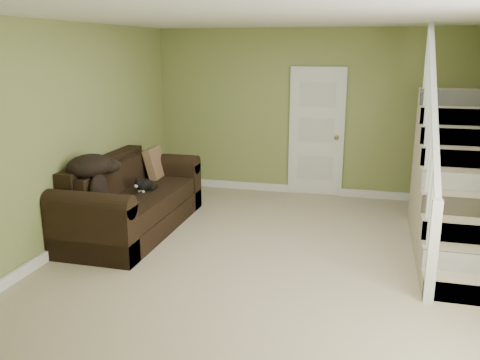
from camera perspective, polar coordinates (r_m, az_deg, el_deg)
The scene contains 15 objects.
floor at distance 5.80m, azimuth 4.19°, elevation -8.81°, with size 5.00×5.50×0.01m, color tan.
ceiling at distance 5.33m, azimuth 4.74°, elevation 17.76°, with size 5.00×5.50×0.01m, color white.
wall_back at distance 8.11m, azimuth 7.98°, elevation 7.42°, with size 5.00×0.04×2.60m, color olive.
wall_front at distance 2.85m, azimuth -5.63°, elevation -6.24°, with size 5.00×0.04×2.60m, color olive.
wall_left at distance 6.35m, azimuth -18.42°, elevation 4.79°, with size 0.04×5.50×2.60m, color olive.
baseboard_back at distance 8.33m, azimuth 7.66°, elevation -1.10°, with size 5.00×0.04×0.12m, color white.
baseboard_left at distance 6.64m, azimuth -17.34°, elevation -5.80°, with size 0.04×5.50×0.12m, color white.
door at distance 8.10m, azimuth 8.58°, elevation 5.28°, with size 0.86×0.12×2.02m.
staircase at distance 6.51m, azimuth 23.48°, elevation -1.40°, with size 1.00×2.51×2.82m.
sofa at distance 6.72m, azimuth -12.19°, elevation -2.55°, with size 1.02×2.36×0.93m.
side_table at distance 7.90m, azimuth -9.89°, elevation -0.34°, with size 0.58×0.58×0.79m.
cat at distance 6.66m, azimuth -10.72°, elevation -0.58°, with size 0.20×0.43×0.20m.
banana at distance 6.06m, azimuth -11.99°, elevation -2.71°, with size 0.05×0.18×0.05m, color yellow.
throw_pillow at distance 7.35m, azimuth -9.53°, elevation 1.91°, with size 0.11×0.44×0.44m, color #4F321F.
throw_blanket at distance 6.20m, azimuth -16.54°, elevation 1.55°, with size 0.48×0.63×0.26m, color black.
Camera 1 is at (0.94, -5.24, 2.32)m, focal length 38.00 mm.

